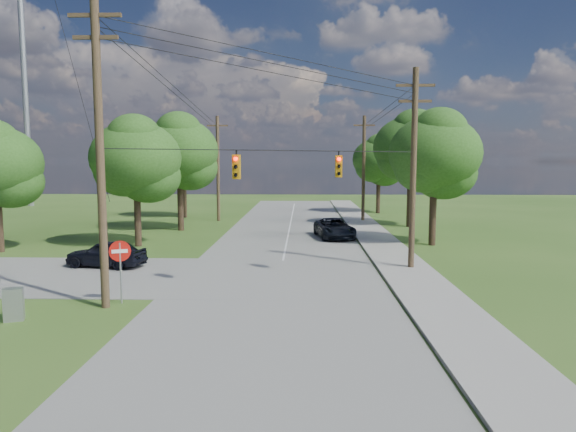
{
  "coord_description": "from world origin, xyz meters",
  "views": [
    {
      "loc": [
        3.13,
        -19.04,
        5.7
      ],
      "look_at": [
        2.44,
        5.0,
        3.15
      ],
      "focal_mm": 32.0,
      "sensor_mm": 36.0,
      "label": 1
    }
  ],
  "objects_px": {
    "pole_north_w": "(218,168)",
    "car_main_north": "(334,228)",
    "pole_ne": "(413,166)",
    "pole_sw": "(100,148)",
    "do_not_enter_sign": "(120,258)",
    "car_cross_dark": "(106,253)",
    "pole_north_e": "(364,168)",
    "control_cabinet": "(14,304)"
  },
  "relations": [
    {
      "from": "pole_ne",
      "to": "do_not_enter_sign",
      "type": "bearing_deg",
      "value": -151.72
    },
    {
      "from": "pole_north_w",
      "to": "car_cross_dark",
      "type": "xyz_separation_m",
      "value": [
        -2.48,
        -22.01,
        -4.37
      ]
    },
    {
      "from": "car_main_north",
      "to": "do_not_enter_sign",
      "type": "bearing_deg",
      "value": -127.1
    },
    {
      "from": "pole_north_e",
      "to": "control_cabinet",
      "type": "bearing_deg",
      "value": -117.27
    },
    {
      "from": "pole_north_w",
      "to": "pole_north_e",
      "type": "bearing_deg",
      "value": 0.0
    },
    {
      "from": "control_cabinet",
      "to": "do_not_enter_sign",
      "type": "height_order",
      "value": "do_not_enter_sign"
    },
    {
      "from": "pole_sw",
      "to": "do_not_enter_sign",
      "type": "distance_m",
      "value": 4.43
    },
    {
      "from": "car_cross_dark",
      "to": "car_main_north",
      "type": "bearing_deg",
      "value": 141.84
    },
    {
      "from": "pole_north_e",
      "to": "pole_north_w",
      "type": "distance_m",
      "value": 13.9
    },
    {
      "from": "pole_north_w",
      "to": "pole_sw",
      "type": "bearing_deg",
      "value": -89.23
    },
    {
      "from": "pole_ne",
      "to": "control_cabinet",
      "type": "bearing_deg",
      "value": -149.95
    },
    {
      "from": "pole_ne",
      "to": "do_not_enter_sign",
      "type": "distance_m",
      "value": 15.28
    },
    {
      "from": "pole_sw",
      "to": "do_not_enter_sign",
      "type": "xyz_separation_m",
      "value": [
        0.43,
        0.57,
        -4.37
      ]
    },
    {
      "from": "pole_sw",
      "to": "control_cabinet",
      "type": "xyz_separation_m",
      "value": [
        -2.66,
        -1.75,
        -5.63
      ]
    },
    {
      "from": "pole_ne",
      "to": "pole_north_w",
      "type": "relative_size",
      "value": 1.05
    },
    {
      "from": "pole_sw",
      "to": "do_not_enter_sign",
      "type": "bearing_deg",
      "value": 52.98
    },
    {
      "from": "pole_north_w",
      "to": "car_main_north",
      "type": "height_order",
      "value": "pole_north_w"
    },
    {
      "from": "pole_sw",
      "to": "pole_north_e",
      "type": "height_order",
      "value": "pole_sw"
    },
    {
      "from": "pole_north_e",
      "to": "car_cross_dark",
      "type": "height_order",
      "value": "pole_north_e"
    },
    {
      "from": "do_not_enter_sign",
      "to": "car_cross_dark",
      "type": "bearing_deg",
      "value": 94.74
    },
    {
      "from": "pole_north_w",
      "to": "control_cabinet",
      "type": "height_order",
      "value": "pole_north_w"
    },
    {
      "from": "pole_ne",
      "to": "pole_north_e",
      "type": "distance_m",
      "value": 22.0
    },
    {
      "from": "pole_sw",
      "to": "pole_ne",
      "type": "distance_m",
      "value": 15.51
    },
    {
      "from": "pole_north_w",
      "to": "pole_ne",
      "type": "bearing_deg",
      "value": -57.71
    },
    {
      "from": "pole_north_w",
      "to": "do_not_enter_sign",
      "type": "xyz_separation_m",
      "value": [
        0.83,
        -29.03,
        -3.27
      ]
    },
    {
      "from": "pole_north_e",
      "to": "control_cabinet",
      "type": "distance_m",
      "value": 35.56
    },
    {
      "from": "pole_north_w",
      "to": "car_main_north",
      "type": "bearing_deg",
      "value": -46.35
    },
    {
      "from": "pole_sw",
      "to": "pole_north_w",
      "type": "distance_m",
      "value": 29.62
    },
    {
      "from": "pole_north_e",
      "to": "pole_north_w",
      "type": "height_order",
      "value": "same"
    },
    {
      "from": "car_cross_dark",
      "to": "pole_north_w",
      "type": "bearing_deg",
      "value": -174.88
    },
    {
      "from": "pole_ne",
      "to": "pole_north_w",
      "type": "height_order",
      "value": "pole_ne"
    },
    {
      "from": "pole_sw",
      "to": "pole_north_e",
      "type": "xyz_separation_m",
      "value": [
        13.5,
        29.6,
        -1.1
      ]
    },
    {
      "from": "pole_ne",
      "to": "pole_north_e",
      "type": "xyz_separation_m",
      "value": [
        -0.0,
        22.0,
        -0.34
      ]
    },
    {
      "from": "pole_north_w",
      "to": "do_not_enter_sign",
      "type": "relative_size",
      "value": 3.89
    },
    {
      "from": "control_cabinet",
      "to": "do_not_enter_sign",
      "type": "xyz_separation_m",
      "value": [
        3.09,
        2.32,
        1.26
      ]
    },
    {
      "from": "pole_sw",
      "to": "pole_north_w",
      "type": "xyz_separation_m",
      "value": [
        -0.4,
        29.6,
        -1.1
      ]
    },
    {
      "from": "car_cross_dark",
      "to": "do_not_enter_sign",
      "type": "relative_size",
      "value": 1.67
    },
    {
      "from": "car_cross_dark",
      "to": "car_main_north",
      "type": "relative_size",
      "value": 0.82
    },
    {
      "from": "pole_north_e",
      "to": "car_cross_dark",
      "type": "bearing_deg",
      "value": -126.66
    },
    {
      "from": "pole_ne",
      "to": "car_main_north",
      "type": "height_order",
      "value": "pole_ne"
    },
    {
      "from": "pole_ne",
      "to": "car_main_north",
      "type": "distance_m",
      "value": 12.43
    },
    {
      "from": "car_cross_dark",
      "to": "car_main_north",
      "type": "xyz_separation_m",
      "value": [
        12.98,
        11.0,
        -0.01
      ]
    }
  ]
}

